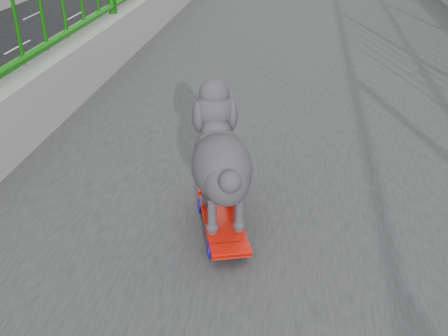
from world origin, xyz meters
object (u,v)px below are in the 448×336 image
at_px(skateboard, 222,220).
at_px(poodle, 221,158).
at_px(car_0, 114,140).
at_px(car_1, 49,111).

relative_size(skateboard, poodle, 0.98).
distance_m(poodle, car_0, 16.00).
relative_size(skateboard, car_1, 0.10).
height_order(poodle, car_1, poodle).
distance_m(skateboard, car_0, 15.93).
height_order(car_0, car_1, car_1).
height_order(poodle, car_0, poodle).
xyz_separation_m(skateboard, poodle, (-0.01, 0.02, 0.23)).
bearing_deg(car_1, poodle, -60.27).
xyz_separation_m(car_0, car_1, (-3.20, 2.01, 0.04)).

